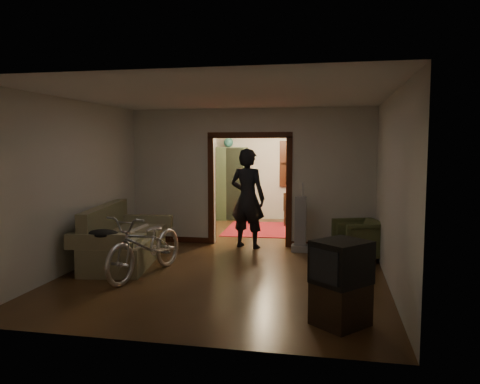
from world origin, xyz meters
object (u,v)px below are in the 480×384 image
(person, at_px, (248,198))
(sofa, at_px, (125,234))
(desk, at_px, (309,208))
(locker, at_px, (229,183))
(bicycle, at_px, (146,244))
(armchair, at_px, (359,239))

(person, bearing_deg, sofa, 54.98)
(person, relative_size, desk, 1.83)
(person, height_order, locker, locker)
(bicycle, relative_size, armchair, 2.38)
(bicycle, distance_m, desk, 6.03)
(sofa, xyz_separation_m, armchair, (4.03, 1.03, -0.14))
(bicycle, distance_m, locker, 5.91)
(armchair, xyz_separation_m, locker, (-3.34, 4.12, 0.64))
(bicycle, bearing_deg, armchair, 40.12)
(sofa, xyz_separation_m, locker, (0.69, 5.15, 0.51))
(sofa, distance_m, bicycle, 1.01)
(sofa, relative_size, armchair, 2.71)
(armchair, relative_size, person, 0.40)
(sofa, bearing_deg, desk, 49.74)
(desk, bearing_deg, person, -96.05)
(armchair, height_order, locker, locker)
(sofa, bearing_deg, locker, 73.29)
(bicycle, distance_m, person, 2.68)
(armchair, bearing_deg, locker, -160.85)
(locker, xyz_separation_m, desk, (2.25, -0.29, -0.60))
(sofa, height_order, desk, sofa)
(person, distance_m, desk, 3.47)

